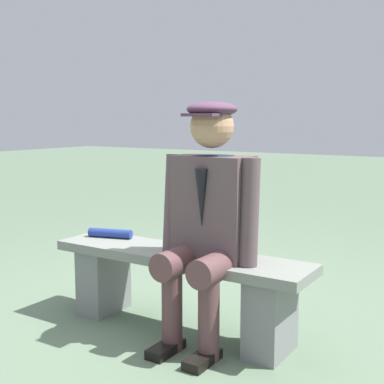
# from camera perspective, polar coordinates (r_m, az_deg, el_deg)

# --- Properties ---
(ground_plane) EXTENTS (30.00, 30.00, 0.00)m
(ground_plane) POSITION_cam_1_polar(r_m,az_deg,el_deg) (3.18, -1.43, -14.66)
(ground_plane) COLOR #5B7158
(bench) EXTENTS (1.57, 0.37, 0.47)m
(bench) POSITION_cam_1_polar(r_m,az_deg,el_deg) (3.08, -1.45, -9.50)
(bench) COLOR gray
(bench) RESTS_ON ground
(seated_man) EXTENTS (0.58, 0.53, 1.31)m
(seated_man) POSITION_cam_1_polar(r_m,az_deg,el_deg) (2.81, 1.75, -2.38)
(seated_man) COLOR #554347
(seated_man) RESTS_ON ground
(rolled_magazine) EXTENTS (0.29, 0.14, 0.06)m
(rolled_magazine) POSITION_cam_1_polar(r_m,az_deg,el_deg) (3.41, -8.81, -4.42)
(rolled_magazine) COLOR navy
(rolled_magazine) RESTS_ON bench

